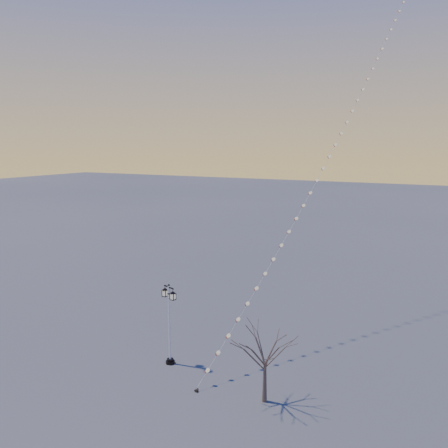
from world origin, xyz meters
The scene contains 4 objects.
ground centered at (0.00, 0.00, 0.00)m, with size 300.00×300.00×0.00m, color #525453.
street_lamp centered at (-1.90, 2.49, 2.89)m, with size 1.26×0.78×5.23m.
bare_tree centered at (5.14, 1.12, 2.86)m, with size 2.48×2.48×4.12m.
kite_train centered at (4.86, 18.57, 17.24)m, with size 7.60×37.21×34.72m.
Camera 1 is at (14.07, -20.78, 13.82)m, focal length 37.81 mm.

